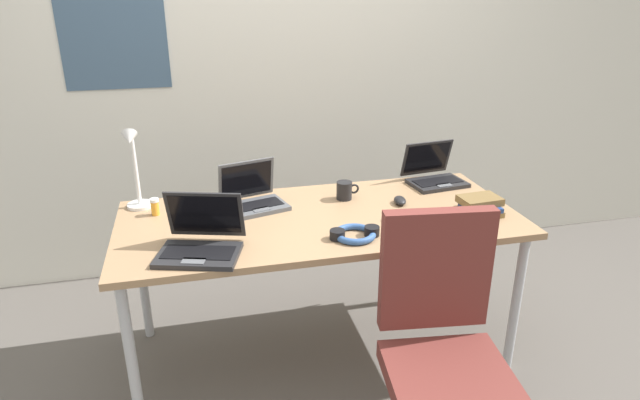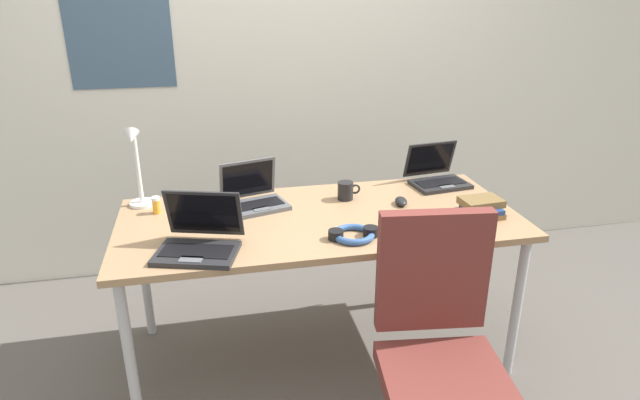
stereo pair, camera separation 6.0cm
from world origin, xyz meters
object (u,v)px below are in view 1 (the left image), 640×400
object	(u,v)px
laptop_center	(201,242)
laptop_by_keyboard	(253,198)
pill_bottle	(155,207)
desk_lamp	(135,169)
coffee_mug	(345,190)
laptop_mid_desk	(434,175)
headphones	(355,234)
computer_mouse	(400,200)
office_chair	(443,371)
cell_phone	(392,225)
book_stack	(480,206)

from	to	relation	value
laptop_center	laptop_by_keyboard	bearing A→B (deg)	58.33
laptop_by_keyboard	pill_bottle	distance (m)	0.45
desk_lamp	coffee_mug	xyz separation A→B (m)	(0.97, -0.10, -0.15)
laptop_mid_desk	coffee_mug	world-z (taller)	laptop_mid_desk
desk_lamp	pill_bottle	distance (m)	0.19
laptop_mid_desk	headphones	bearing A→B (deg)	-138.30
laptop_by_keyboard	computer_mouse	xyz separation A→B (m)	(0.69, -0.13, -0.03)
desk_lamp	headphones	xyz separation A→B (m)	(0.89, -0.52, -0.18)
laptop_mid_desk	office_chair	xyz separation A→B (m)	(-0.40, -1.02, -0.39)
laptop_mid_desk	laptop_by_keyboard	bearing A→B (deg)	-173.76
cell_phone	coffee_mug	bearing A→B (deg)	116.52
desk_lamp	pill_bottle	bearing A→B (deg)	-48.15
book_stack	coffee_mug	xyz separation A→B (m)	(-0.55, 0.32, 0.01)
cell_phone	book_stack	size ratio (longest dim) A/B	0.68
laptop_center	computer_mouse	world-z (taller)	laptop_center
laptop_center	book_stack	bearing A→B (deg)	4.11
laptop_center	pill_bottle	bearing A→B (deg)	113.86
headphones	pill_bottle	distance (m)	0.93
headphones	book_stack	size ratio (longest dim) A/B	1.08
desk_lamp	headphones	world-z (taller)	desk_lamp
headphones	book_stack	bearing A→B (deg)	9.11
headphones	pill_bottle	world-z (taller)	pill_bottle
headphones	coffee_mug	distance (m)	0.43
laptop_center	headphones	distance (m)	0.63
laptop_mid_desk	coffee_mug	distance (m)	0.53
computer_mouse	office_chair	distance (m)	0.87
desk_lamp	cell_phone	xyz separation A→B (m)	(1.08, -0.45, -0.19)
cell_phone	office_chair	distance (m)	0.65
headphones	coffee_mug	bearing A→B (deg)	79.65
pill_bottle	office_chair	xyz separation A→B (m)	(1.02, -0.92, -0.38)
desk_lamp	laptop_center	distance (m)	0.59
computer_mouse	pill_bottle	distance (m)	1.14
pill_bottle	office_chair	world-z (taller)	office_chair
book_stack	laptop_mid_desk	bearing A→B (deg)	93.47
coffee_mug	pill_bottle	bearing A→B (deg)	179.13
laptop_mid_desk	book_stack	world-z (taller)	laptop_mid_desk
laptop_mid_desk	pill_bottle	size ratio (longest dim) A/B	3.93
laptop_mid_desk	pill_bottle	xyz separation A→B (m)	(-1.41, -0.10, -0.00)
desk_lamp	laptop_mid_desk	xyz separation A→B (m)	(1.49, 0.01, -0.15)
laptop_by_keyboard	office_chair	distance (m)	1.14
book_stack	cell_phone	bearing A→B (deg)	-175.98
laptop_by_keyboard	laptop_mid_desk	xyz separation A→B (m)	(0.97, 0.11, -0.00)
desk_lamp	computer_mouse	bearing A→B (deg)	-10.32
laptop_center	cell_phone	world-z (taller)	laptop_center
cell_phone	book_stack	world-z (taller)	book_stack
office_chair	computer_mouse	bearing A→B (deg)	81.55
computer_mouse	pill_bottle	bearing A→B (deg)	-177.08
desk_lamp	book_stack	distance (m)	1.58
laptop_center	pill_bottle	xyz separation A→B (m)	(-0.19, 0.43, -0.01)
headphones	office_chair	bearing A→B (deg)	-67.41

